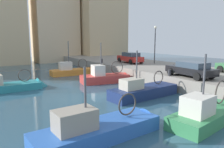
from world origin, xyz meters
name	(u,v)px	position (x,y,z in m)	size (l,w,h in m)	color
water_surface	(82,96)	(0.00, 0.00, 0.00)	(80.00, 80.00, 0.00)	#2D5166
quay_wall	(183,75)	(11.50, 0.00, 0.60)	(9.00, 56.00, 1.20)	gray
fishing_boat_navy	(146,95)	(4.10, -2.76, 0.11)	(6.53, 2.15, 4.34)	navy
fishing_boat_red	(108,81)	(4.47, 3.59, 0.14)	(5.81, 2.96, 4.89)	#BC3833
fishing_boat_blue	(105,134)	(-2.07, -7.01, 0.13)	(6.71, 2.20, 4.06)	#2D60B7
fishing_boat_teal	(12,89)	(-4.39, 4.85, 0.11)	(6.33, 2.18, 4.51)	teal
fishing_boat_orange	(75,73)	(3.39, 9.85, 0.14)	(5.99, 2.28, 4.91)	orange
fishing_boat_green	(209,118)	(3.65, -8.36, 0.15)	(6.13, 2.52, 4.43)	#388951
parked_car_black	(191,69)	(8.40, -3.36, 1.87)	(2.15, 4.34, 1.29)	black
parked_car_red	(130,57)	(10.60, 8.01, 1.92)	(2.04, 4.27, 1.41)	red
mooring_bollard_south	(170,73)	(7.35, -2.00, 1.48)	(0.28, 0.28, 0.55)	#2D2D33
mooring_bollard_mid	(102,61)	(7.35, 10.00, 1.48)	(0.28, 0.28, 0.55)	#2D2D33
quay_streetlamp	(155,38)	(13.00, 5.91, 4.45)	(0.36, 0.36, 4.83)	#38383D
waterfront_building_east_mid	(100,4)	(15.40, 25.03, 11.51)	(9.11, 8.42, 22.98)	#D1B284
waterfront_building_east	(54,11)	(6.58, 27.22, 9.69)	(8.25, 6.81, 19.35)	beige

